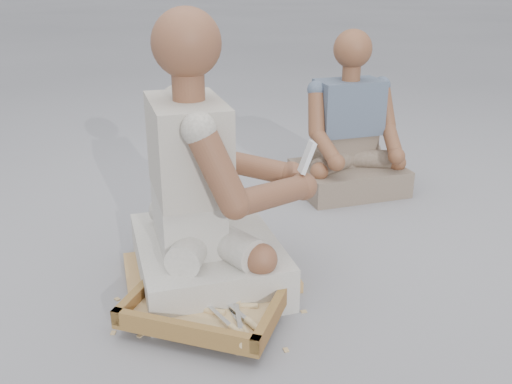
# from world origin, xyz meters

# --- Properties ---
(ground) EXTENTS (60.00, 60.00, 0.00)m
(ground) POSITION_xyz_m (0.00, 0.00, 0.00)
(ground) COLOR gray
(ground) RESTS_ON ground
(carved_panel) EXTENTS (0.71, 0.58, 0.04)m
(carved_panel) POSITION_xyz_m (-0.24, 0.07, 0.02)
(carved_panel) COLOR #A67540
(carved_panel) RESTS_ON ground
(tool_tray) EXTENTS (0.57, 0.50, 0.06)m
(tool_tray) POSITION_xyz_m (-0.21, -0.21, 0.06)
(tool_tray) COLOR brown
(tool_tray) RESTS_ON carved_panel
(chisel_0) EXTENTS (0.22, 0.03, 0.02)m
(chisel_0) POSITION_xyz_m (-0.09, -0.22, 0.07)
(chisel_0) COLOR silver
(chisel_0) RESTS_ON tool_tray
(chisel_1) EXTENTS (0.22, 0.04, 0.02)m
(chisel_1) POSITION_xyz_m (-0.15, -0.21, 0.08)
(chisel_1) COLOR silver
(chisel_1) RESTS_ON tool_tray
(chisel_2) EXTENTS (0.19, 0.13, 0.02)m
(chisel_2) POSITION_xyz_m (-0.20, -0.15, 0.07)
(chisel_2) COLOR silver
(chisel_2) RESTS_ON tool_tray
(chisel_3) EXTENTS (0.11, 0.21, 0.02)m
(chisel_3) POSITION_xyz_m (-0.07, -0.36, 0.07)
(chisel_3) COLOR silver
(chisel_3) RESTS_ON tool_tray
(chisel_4) EXTENTS (0.15, 0.18, 0.02)m
(chisel_4) POSITION_xyz_m (-0.06, -0.32, 0.08)
(chisel_4) COLOR silver
(chisel_4) RESTS_ON tool_tray
(chisel_5) EXTENTS (0.22, 0.07, 0.02)m
(chisel_5) POSITION_xyz_m (-0.20, -0.26, 0.07)
(chisel_5) COLOR silver
(chisel_5) RESTS_ON tool_tray
(chisel_6) EXTENTS (0.06, 0.22, 0.02)m
(chisel_6) POSITION_xyz_m (-0.08, -0.39, 0.08)
(chisel_6) COLOR silver
(chisel_6) RESTS_ON tool_tray
(chisel_7) EXTENTS (0.18, 0.15, 0.02)m
(chisel_7) POSITION_xyz_m (-0.23, -0.09, 0.07)
(chisel_7) COLOR silver
(chisel_7) RESTS_ON tool_tray
(chisel_8) EXTENTS (0.15, 0.19, 0.02)m
(chisel_8) POSITION_xyz_m (-0.10, -0.37, 0.08)
(chisel_8) COLOR silver
(chisel_8) RESTS_ON tool_tray
(wood_chip_0) EXTENTS (0.02, 0.02, 0.00)m
(wood_chip_0) POSITION_xyz_m (-0.09, -0.38, 0.00)
(wood_chip_0) COLOR #D8C07F
(wood_chip_0) RESTS_ON ground
(wood_chip_1) EXTENTS (0.02, 0.02, 0.00)m
(wood_chip_1) POSITION_xyz_m (-0.54, -0.11, 0.00)
(wood_chip_1) COLOR #D8C07F
(wood_chip_1) RESTS_ON ground
(wood_chip_2) EXTENTS (0.02, 0.02, 0.00)m
(wood_chip_2) POSITION_xyz_m (0.06, -0.36, 0.00)
(wood_chip_2) COLOR #D8C07F
(wood_chip_2) RESTS_ON ground
(wood_chip_3) EXTENTS (0.02, 0.02, 0.00)m
(wood_chip_3) POSITION_xyz_m (-0.19, 0.10, 0.00)
(wood_chip_3) COLOR #D8C07F
(wood_chip_3) RESTS_ON ground
(wood_chip_4) EXTENTS (0.02, 0.02, 0.00)m
(wood_chip_4) POSITION_xyz_m (-0.46, -0.24, 0.00)
(wood_chip_4) COLOR #D8C07F
(wood_chip_4) RESTS_ON ground
(wood_chip_5) EXTENTS (0.02, 0.02, 0.00)m
(wood_chip_5) POSITION_xyz_m (-0.52, 0.03, 0.00)
(wood_chip_5) COLOR #D8C07F
(wood_chip_5) RESTS_ON ground
(wood_chip_6) EXTENTS (0.02, 0.02, 0.00)m
(wood_chip_6) POSITION_xyz_m (-0.50, -0.30, 0.00)
(wood_chip_6) COLOR #D8C07F
(wood_chip_6) RESTS_ON ground
(wood_chip_7) EXTENTS (0.02, 0.02, 0.00)m
(wood_chip_7) POSITION_xyz_m (-0.02, 0.10, 0.00)
(wood_chip_7) COLOR #D8C07F
(wood_chip_7) RESTS_ON ground
(wood_chip_8) EXTENTS (0.02, 0.02, 0.00)m
(wood_chip_8) POSITION_xyz_m (-0.11, -0.14, 0.00)
(wood_chip_8) COLOR #D8C07F
(wood_chip_8) RESTS_ON ground
(wood_chip_9) EXTENTS (0.02, 0.02, 0.00)m
(wood_chip_9) POSITION_xyz_m (-0.07, 0.00, 0.00)
(wood_chip_9) COLOR #D8C07F
(wood_chip_9) RESTS_ON ground
(wood_chip_10) EXTENTS (0.02, 0.02, 0.00)m
(wood_chip_10) POSITION_xyz_m (-0.23, -0.29, 0.00)
(wood_chip_10) COLOR #D8C07F
(wood_chip_10) RESTS_ON ground
(wood_chip_11) EXTENTS (0.02, 0.02, 0.00)m
(wood_chip_11) POSITION_xyz_m (0.11, -0.15, 0.00)
(wood_chip_11) COLOR #D8C07F
(wood_chip_11) RESTS_ON ground
(wood_chip_12) EXTENTS (0.02, 0.02, 0.00)m
(wood_chip_12) POSITION_xyz_m (-0.41, -0.31, 0.00)
(wood_chip_12) COLOR #D8C07F
(wood_chip_12) RESTS_ON ground
(wood_chip_13) EXTENTS (0.02, 0.02, 0.00)m
(wood_chip_13) POSITION_xyz_m (-0.22, -0.07, 0.00)
(wood_chip_13) COLOR #D8C07F
(wood_chip_13) RESTS_ON ground
(craftsman) EXTENTS (0.74, 0.76, 0.99)m
(craftsman) POSITION_xyz_m (-0.25, 0.06, 0.34)
(craftsman) COLOR beige
(craftsman) RESTS_ON ground
(companion) EXTENTS (0.64, 0.58, 0.82)m
(companion) POSITION_xyz_m (0.37, 1.03, 0.27)
(companion) COLOR #7E6A5B
(companion) RESTS_ON ground
(mobile_phone) EXTENTS (0.07, 0.06, 0.12)m
(mobile_phone) POSITION_xyz_m (0.12, 0.12, 0.47)
(mobile_phone) COLOR white
(mobile_phone) RESTS_ON craftsman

